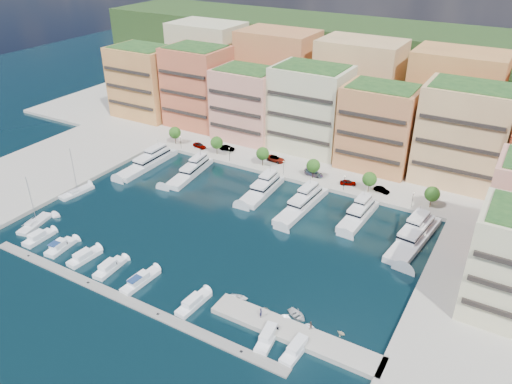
% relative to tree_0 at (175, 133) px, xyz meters
% --- Properties ---
extents(ground, '(400.00, 400.00, 0.00)m').
position_rel_tree_0_xyz_m(ground, '(40.00, -33.50, -4.74)').
color(ground, black).
rests_on(ground, ground).
extents(north_quay, '(220.00, 64.00, 2.00)m').
position_rel_tree_0_xyz_m(north_quay, '(40.00, 28.50, -4.74)').
color(north_quay, '#9E998E').
rests_on(north_quay, ground).
extents(east_quay, '(34.00, 76.00, 2.00)m').
position_rel_tree_0_xyz_m(east_quay, '(102.00, -41.50, -4.74)').
color(east_quay, '#9E998E').
rests_on(east_quay, ground).
extents(west_quay, '(34.00, 76.00, 2.00)m').
position_rel_tree_0_xyz_m(west_quay, '(-22.00, -41.50, -4.74)').
color(west_quay, '#9E998E').
rests_on(west_quay, ground).
extents(hillside, '(240.00, 40.00, 58.00)m').
position_rel_tree_0_xyz_m(hillside, '(40.00, 76.50, -4.74)').
color(hillside, '#193214').
rests_on(hillside, ground).
extents(south_pontoon, '(72.00, 2.20, 0.35)m').
position_rel_tree_0_xyz_m(south_pontoon, '(37.00, -63.50, -4.74)').
color(south_pontoon, gray).
rests_on(south_pontoon, ground).
extents(finger_pier, '(32.00, 5.00, 2.00)m').
position_rel_tree_0_xyz_m(finger_pier, '(70.00, -55.50, -4.74)').
color(finger_pier, '#9E998E').
rests_on(finger_pier, ground).
extents(apartment_0, '(22.00, 16.50, 24.80)m').
position_rel_tree_0_xyz_m(apartment_0, '(-26.00, 16.49, 8.57)').
color(apartment_0, '#E09E52').
rests_on(apartment_0, north_quay).
extents(apartment_1, '(20.00, 16.50, 26.80)m').
position_rel_tree_0_xyz_m(apartment_1, '(-4.00, 18.49, 9.57)').
color(apartment_1, '#B75C3D').
rests_on(apartment_1, north_quay).
extents(apartment_2, '(20.00, 15.50, 22.80)m').
position_rel_tree_0_xyz_m(apartment_2, '(17.00, 16.49, 7.57)').
color(apartment_2, tan).
rests_on(apartment_2, north_quay).
extents(apartment_3, '(22.00, 16.50, 25.80)m').
position_rel_tree_0_xyz_m(apartment_3, '(38.00, 18.49, 9.07)').
color(apartment_3, beige).
rests_on(apartment_3, north_quay).
extents(apartment_4, '(20.00, 15.50, 23.80)m').
position_rel_tree_0_xyz_m(apartment_4, '(60.00, 16.49, 8.07)').
color(apartment_4, '#BF8447').
rests_on(apartment_4, north_quay).
extents(apartment_5, '(22.00, 16.50, 26.80)m').
position_rel_tree_0_xyz_m(apartment_5, '(82.00, 18.49, 9.57)').
color(apartment_5, '#EFBB7E').
rests_on(apartment_5, north_quay).
extents(backblock_0, '(26.00, 18.00, 30.00)m').
position_rel_tree_0_xyz_m(backblock_0, '(-15.00, 40.50, 11.26)').
color(backblock_0, beige).
rests_on(backblock_0, north_quay).
extents(backblock_1, '(26.00, 18.00, 30.00)m').
position_rel_tree_0_xyz_m(backblock_1, '(15.00, 40.50, 11.26)').
color(backblock_1, '#BF8447').
rests_on(backblock_1, north_quay).
extents(backblock_2, '(26.00, 18.00, 30.00)m').
position_rel_tree_0_xyz_m(backblock_2, '(45.00, 40.50, 11.26)').
color(backblock_2, '#EFBB7E').
rests_on(backblock_2, north_quay).
extents(backblock_3, '(26.00, 18.00, 30.00)m').
position_rel_tree_0_xyz_m(backblock_3, '(75.00, 40.50, 11.26)').
color(backblock_3, '#E09E52').
rests_on(backblock_3, north_quay).
extents(tree_0, '(3.80, 3.80, 5.65)m').
position_rel_tree_0_xyz_m(tree_0, '(0.00, 0.00, 0.00)').
color(tree_0, '#473323').
rests_on(tree_0, north_quay).
extents(tree_1, '(3.80, 3.80, 5.65)m').
position_rel_tree_0_xyz_m(tree_1, '(16.00, 0.00, 0.00)').
color(tree_1, '#473323').
rests_on(tree_1, north_quay).
extents(tree_2, '(3.80, 3.80, 5.65)m').
position_rel_tree_0_xyz_m(tree_2, '(32.00, 0.00, 0.00)').
color(tree_2, '#473323').
rests_on(tree_2, north_quay).
extents(tree_3, '(3.80, 3.80, 5.65)m').
position_rel_tree_0_xyz_m(tree_3, '(48.00, 0.00, 0.00)').
color(tree_3, '#473323').
rests_on(tree_3, north_quay).
extents(tree_4, '(3.80, 3.80, 5.65)m').
position_rel_tree_0_xyz_m(tree_4, '(64.00, 0.00, 0.00)').
color(tree_4, '#473323').
rests_on(tree_4, north_quay).
extents(tree_5, '(3.80, 3.80, 5.65)m').
position_rel_tree_0_xyz_m(tree_5, '(80.00, 0.00, 0.00)').
color(tree_5, '#473323').
rests_on(tree_5, north_quay).
extents(lamppost_0, '(0.30, 0.30, 4.20)m').
position_rel_tree_0_xyz_m(lamppost_0, '(4.00, -2.30, -0.92)').
color(lamppost_0, black).
rests_on(lamppost_0, north_quay).
extents(lamppost_1, '(0.30, 0.30, 4.20)m').
position_rel_tree_0_xyz_m(lamppost_1, '(22.00, -2.30, -0.92)').
color(lamppost_1, black).
rests_on(lamppost_1, north_quay).
extents(lamppost_2, '(0.30, 0.30, 4.20)m').
position_rel_tree_0_xyz_m(lamppost_2, '(40.00, -2.30, -0.92)').
color(lamppost_2, black).
rests_on(lamppost_2, north_quay).
extents(lamppost_3, '(0.30, 0.30, 4.20)m').
position_rel_tree_0_xyz_m(lamppost_3, '(58.00, -2.30, -0.92)').
color(lamppost_3, black).
rests_on(lamppost_3, north_quay).
extents(lamppost_4, '(0.30, 0.30, 4.20)m').
position_rel_tree_0_xyz_m(lamppost_4, '(76.00, -2.30, -0.92)').
color(lamppost_4, black).
rests_on(lamppost_4, north_quay).
extents(yacht_0, '(4.90, 22.72, 7.30)m').
position_rel_tree_0_xyz_m(yacht_0, '(1.90, -14.89, -3.53)').
color(yacht_0, silver).
rests_on(yacht_0, ground).
extents(yacht_1, '(6.59, 20.17, 7.30)m').
position_rel_tree_0_xyz_m(yacht_1, '(16.43, -13.62, -3.65)').
color(yacht_1, silver).
rests_on(yacht_1, ground).
extents(yacht_3, '(5.59, 17.89, 7.30)m').
position_rel_tree_0_xyz_m(yacht_3, '(39.33, -12.61, -3.53)').
color(yacht_3, silver).
rests_on(yacht_3, ground).
extents(yacht_4, '(5.60, 21.73, 7.30)m').
position_rel_tree_0_xyz_m(yacht_4, '(51.94, -14.42, -3.65)').
color(yacht_4, silver).
rests_on(yacht_4, ground).
extents(yacht_5, '(5.12, 16.83, 7.30)m').
position_rel_tree_0_xyz_m(yacht_5, '(65.96, -12.13, -3.53)').
color(yacht_5, silver).
rests_on(yacht_5, ground).
extents(yacht_6, '(7.57, 23.11, 7.30)m').
position_rel_tree_0_xyz_m(yacht_6, '(80.16, -14.89, -3.53)').
color(yacht_6, silver).
rests_on(yacht_6, ground).
extents(cruiser_0, '(2.79, 7.23, 2.55)m').
position_rel_tree_0_xyz_m(cruiser_0, '(6.49, -58.08, -4.20)').
color(cruiser_0, white).
rests_on(cruiser_0, ground).
extents(cruiser_1, '(3.47, 7.38, 2.66)m').
position_rel_tree_0_xyz_m(cruiser_1, '(13.68, -58.09, -4.17)').
color(cruiser_1, white).
rests_on(cruiser_1, ground).
extents(cruiser_2, '(3.31, 7.74, 2.55)m').
position_rel_tree_0_xyz_m(cruiser_2, '(21.14, -58.08, -4.20)').
color(cruiser_2, white).
rests_on(cruiser_2, ground).
extents(cruiser_3, '(3.03, 7.78, 2.55)m').
position_rel_tree_0_xyz_m(cruiser_3, '(28.50, -58.08, -4.20)').
color(cruiser_3, white).
rests_on(cruiser_3, ground).
extents(cruiser_4, '(3.00, 9.29, 2.66)m').
position_rel_tree_0_xyz_m(cruiser_4, '(36.91, -58.12, -4.17)').
color(cruiser_4, white).
rests_on(cruiser_4, ground).
extents(cruiser_6, '(2.94, 8.29, 2.55)m').
position_rel_tree_0_xyz_m(cruiser_6, '(50.05, -58.09, -4.20)').
color(cruiser_6, white).
rests_on(cruiser_6, ground).
extents(cruiser_8, '(3.48, 9.20, 2.55)m').
position_rel_tree_0_xyz_m(cruiser_8, '(66.37, -58.10, -4.20)').
color(cruiser_8, white).
rests_on(cruiser_8, ground).
extents(cruiser_9, '(2.93, 9.06, 2.55)m').
position_rel_tree_0_xyz_m(cruiser_9, '(71.88, -58.10, -4.20)').
color(cruiser_9, white).
rests_on(cruiser_9, ground).
extents(sailboat_0, '(4.89, 10.00, 13.20)m').
position_rel_tree_0_xyz_m(sailboat_0, '(0.50, -54.36, -4.43)').
color(sailboat_0, silver).
rests_on(sailboat_0, ground).
extents(sailboat_1, '(3.94, 9.70, 13.20)m').
position_rel_tree_0_xyz_m(sailboat_1, '(-3.12, -38.30, -4.43)').
color(sailboat_1, silver).
rests_on(sailboat_1, ground).
extents(tender_3, '(1.75, 1.58, 0.82)m').
position_rel_tree_0_xyz_m(tender_3, '(76.89, -51.11, -4.33)').
color(tender_3, beige).
rests_on(tender_3, ground).
extents(tender_0, '(4.96, 4.30, 0.86)m').
position_rel_tree_0_xyz_m(tender_0, '(56.33, -52.50, -4.31)').
color(tender_0, white).
rests_on(tender_0, ground).
extents(tender_1, '(1.84, 1.66, 0.84)m').
position_rel_tree_0_xyz_m(tender_1, '(62.39, -52.50, -4.32)').
color(tender_1, '#C2B394').
rests_on(tender_1, ground).
extents(tender_2, '(5.06, 4.45, 0.87)m').
position_rel_tree_0_xyz_m(tender_2, '(68.24, -50.99, -4.31)').
color(tender_2, silver).
rests_on(tender_2, ground).
extents(car_0, '(4.92, 2.65, 1.59)m').
position_rel_tree_0_xyz_m(car_0, '(8.55, 1.19, -2.95)').
color(car_0, gray).
rests_on(car_0, north_quay).
extents(car_1, '(4.84, 2.43, 1.52)m').
position_rel_tree_0_xyz_m(car_1, '(17.15, 3.89, -2.98)').
color(car_1, gray).
rests_on(car_1, north_quay).
extents(car_2, '(6.10, 3.38, 1.61)m').
position_rel_tree_0_xyz_m(car_2, '(33.95, 4.41, -2.94)').
color(car_2, gray).
rests_on(car_2, north_quay).
extents(car_3, '(5.42, 2.32, 1.56)m').
position_rel_tree_0_xyz_m(car_3, '(47.65, 1.47, -2.97)').
color(car_3, gray).
rests_on(car_3, north_quay).
extents(car_4, '(4.61, 3.25, 1.46)m').
position_rel_tree_0_xyz_m(car_4, '(57.98, 0.99, -3.01)').
color(car_4, gray).
rests_on(car_4, north_quay).
extents(car_5, '(4.43, 2.47, 1.38)m').
position_rel_tree_0_xyz_m(car_5, '(67.15, 1.55, -3.05)').
color(car_5, gray).
rests_on(car_5, north_quay).
extents(person_0, '(0.78, 0.86, 1.96)m').
position_rel_tree_0_xyz_m(person_0, '(63.05, -55.23, -2.76)').
color(person_0, '#232244').
rests_on(person_0, finger_pier).
extents(person_1, '(0.99, 0.98, 1.61)m').
position_rel_tree_0_xyz_m(person_1, '(71.99, -53.50, -2.94)').
color(person_1, '#503930').
rests_on(person_1, finger_pier).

